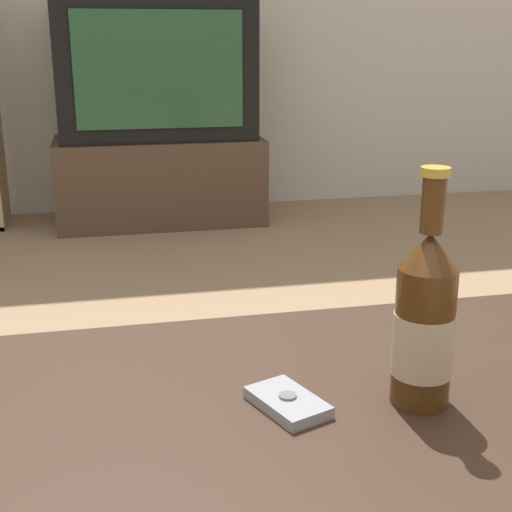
{
  "coord_description": "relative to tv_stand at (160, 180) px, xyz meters",
  "views": [
    {
      "loc": [
        -0.15,
        -0.67,
        0.85
      ],
      "look_at": [
        0.08,
        0.33,
        0.54
      ],
      "focal_mm": 50.0,
      "sensor_mm": 36.0,
      "label": 1
    }
  ],
  "objects": [
    {
      "name": "coffee_table",
      "position": [
        -0.13,
        -2.71,
        0.18
      ],
      "size": [
        1.22,
        0.68,
        0.44
      ],
      "color": "#332116",
      "rests_on": "ground_plane"
    },
    {
      "name": "cell_phone",
      "position": [
        -0.08,
        -2.67,
        0.24
      ],
      "size": [
        0.09,
        0.11,
        0.02
      ],
      "rotation": [
        0.0,
        0.0,
        0.36
      ],
      "color": "gray",
      "rests_on": "coffee_table"
    },
    {
      "name": "television",
      "position": [
        0.0,
        -0.0,
        0.52
      ],
      "size": [
        0.89,
        0.42,
        0.64
      ],
      "color": "black",
      "rests_on": "tv_stand"
    },
    {
      "name": "beer_bottle",
      "position": [
        0.07,
        -2.69,
        0.34
      ],
      "size": [
        0.07,
        0.07,
        0.28
      ],
      "color": "#47280F",
      "rests_on": "coffee_table"
    },
    {
      "name": "tv_stand",
      "position": [
        0.0,
        0.0,
        0.0
      ],
      "size": [
        0.96,
        0.47,
        0.4
      ],
      "color": "#4C3828",
      "rests_on": "ground_plane"
    }
  ]
}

